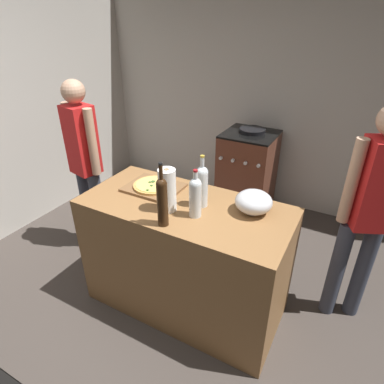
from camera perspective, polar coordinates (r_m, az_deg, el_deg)
The scene contains 14 objects.
ground_plane at distance 3.18m, azimuth 3.19°, elevation -11.60°, with size 4.65×3.31×0.02m, color #3F3833.
kitchen_wall_rear at distance 3.83m, azimuth 13.39°, elevation 16.73°, with size 4.65×0.10×2.60m, color #BCB7AD.
kitchen_wall_left at distance 3.87m, azimuth -26.13°, elevation 14.80°, with size 0.10×3.31×2.60m, color #BCB7AD.
counter at distance 2.47m, azimuth -1.14°, elevation -11.34°, with size 1.45×0.68×0.91m, color olive.
cutting_board at distance 2.42m, azimuth -6.73°, elevation 0.78°, with size 0.40×0.32×0.02m, color brown.
pizza at distance 2.41m, azimuth -6.74°, elevation 1.22°, with size 0.30×0.30×0.03m.
mixing_bowl at distance 2.12m, azimuth 10.76°, elevation -1.71°, with size 0.24×0.24×0.15m.
paper_towel_roll at distance 2.09m, azimuth -4.37°, elevation 0.33°, with size 0.11×0.11×0.29m.
wine_bottle_amber at distance 2.01m, azimuth 0.58°, elevation -0.66°, with size 0.08×0.08×0.32m.
wine_bottle_green at distance 2.12m, azimuth 1.75°, elevation 1.31°, with size 0.08×0.08×0.36m.
wine_bottle_clear at distance 1.92m, azimuth -5.24°, elevation -1.37°, with size 0.07×0.07×0.41m.
stove at distance 3.73m, azimuth 9.61°, elevation 3.36°, with size 0.55×0.57×0.98m.
person_in_stripes at distance 3.05m, azimuth -18.32°, elevation 5.61°, with size 0.39×0.24×1.60m.
person_in_red at distance 2.41m, azimuth 28.42°, elevation -2.80°, with size 0.34×0.26×1.62m.
Camera 1 is at (1.01, -0.85, 2.04)m, focal length 30.42 mm.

